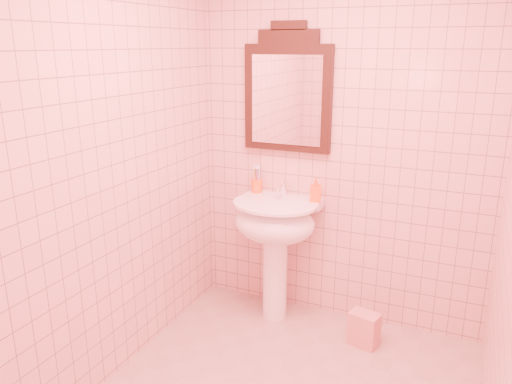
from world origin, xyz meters
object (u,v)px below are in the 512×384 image
at_px(pedestal_sink, 275,230).
at_px(soap_dispenser, 316,190).
at_px(toothbrush_cup, 257,186).
at_px(mirror, 288,93).
at_px(towel, 364,329).

distance_m(pedestal_sink, soap_dispenser, 0.39).
height_order(toothbrush_cup, soap_dispenser, toothbrush_cup).
bearing_deg(mirror, soap_dispenser, -16.16).
bearing_deg(pedestal_sink, soap_dispenser, 28.83).
distance_m(pedestal_sink, toothbrush_cup, 0.37).
bearing_deg(toothbrush_cup, towel, -16.34).
xyz_separation_m(mirror, towel, (0.67, -0.29, -1.46)).
distance_m(mirror, soap_dispenser, 0.68).
relative_size(mirror, toothbrush_cup, 4.76).
xyz_separation_m(pedestal_sink, toothbrush_cup, (-0.21, 0.16, 0.25)).
height_order(pedestal_sink, soap_dispenser, soap_dispenser).
bearing_deg(towel, pedestal_sink, 171.99).
distance_m(pedestal_sink, mirror, 0.94).
relative_size(pedestal_sink, towel, 3.83).
bearing_deg(toothbrush_cup, mirror, 10.55).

